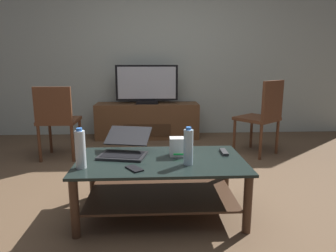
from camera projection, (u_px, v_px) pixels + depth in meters
ground_plane at (175, 193)px, 2.68m from camera, size 7.68×7.68×0.00m
back_wall at (164, 46)px, 4.74m from camera, size 6.40×0.12×2.80m
coffee_table at (161, 176)px, 2.28m from camera, size 1.25×0.71×0.43m
media_cabinet at (147, 121)px, 4.65m from camera, size 1.56×0.44×0.53m
television at (147, 85)px, 4.52m from camera, size 0.93×0.20×0.58m
dining_chair at (263, 114)px, 3.71m from camera, size 0.62×0.62×0.94m
side_chair at (57, 118)px, 3.55m from camera, size 0.44×0.44×0.88m
laptop at (125, 147)px, 2.37m from camera, size 0.42×0.47×0.18m
router_box at (178, 147)px, 2.33m from camera, size 0.13×0.10×0.14m
water_bottle_near at (188, 147)px, 2.12m from camera, size 0.07×0.07×0.27m
water_bottle_far at (80, 149)px, 2.04m from camera, size 0.07×0.07×0.28m
cell_phone at (134, 169)px, 2.04m from camera, size 0.14×0.16×0.01m
tv_remote at (224, 152)px, 2.40m from camera, size 0.05×0.16×0.02m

